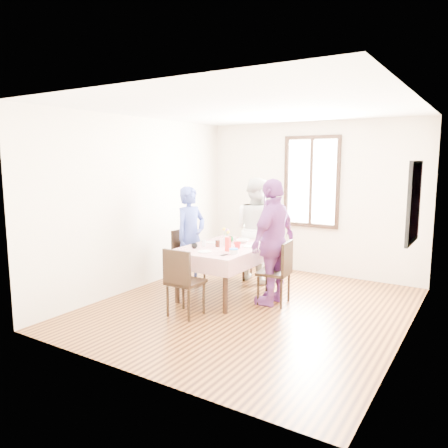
{
  "coord_description": "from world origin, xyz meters",
  "views": [
    {
      "loc": [
        2.73,
        -5.07,
        2.04
      ],
      "look_at": [
        -0.59,
        0.24,
        1.1
      ],
      "focal_mm": 34.43,
      "sensor_mm": 36.0,
      "label": 1
    }
  ],
  "objects": [
    {
      "name": "chair_right",
      "position": [
        0.19,
        0.33,
        0.46
      ],
      "size": [
        0.46,
        0.46,
        0.91
      ],
      "primitive_type": "cube",
      "rotation": [
        0.0,
        0.0,
        1.68
      ],
      "color": "black",
      "rests_on": "ground"
    },
    {
      "name": "drinking_glass",
      "position": [
        -0.85,
        0.1,
        0.81
      ],
      "size": [
        0.06,
        0.06,
        0.09
      ],
      "primitive_type": "cylinder",
      "color": "silver",
      "rests_on": "tablecloth"
    },
    {
      "name": "mug_black",
      "position": [
        -0.87,
        -0.11,
        0.8
      ],
      "size": [
        0.1,
        0.1,
        0.07
      ],
      "primitive_type": "imported",
      "rotation": [
        0.0,
        0.0,
        0.1
      ],
      "color": "black",
      "rests_on": "tablecloth"
    },
    {
      "name": "back_wall",
      "position": [
        0.0,
        2.25,
        1.35
      ],
      "size": [
        4.0,
        0.0,
        4.0
      ],
      "primitive_type": "plane",
      "rotation": [
        1.57,
        0.0,
        0.0
      ],
      "color": "beige",
      "rests_on": "ground"
    },
    {
      "name": "right_wall",
      "position": [
        2.0,
        0.0,
        1.35
      ],
      "size": [
        0.0,
        4.5,
        4.5
      ],
      "primitive_type": "plane",
      "rotation": [
        1.57,
        0.0,
        -1.57
      ],
      "color": "beige",
      "rests_on": "ground"
    },
    {
      "name": "plate_far",
      "position": [
        -0.61,
        0.88,
        0.77
      ],
      "size": [
        0.2,
        0.2,
        0.01
      ],
      "primitive_type": "cylinder",
      "color": "white",
      "rests_on": "tablecloth"
    },
    {
      "name": "jam_jar",
      "position": [
        -0.66,
        0.17,
        0.81
      ],
      "size": [
        0.07,
        0.07,
        0.1
      ],
      "primitive_type": "cylinder",
      "color": "black",
      "rests_on": "tablecloth"
    },
    {
      "name": "plate_left",
      "position": [
        -0.9,
        0.38,
        0.77
      ],
      "size": [
        0.2,
        0.2,
        0.01
      ],
      "primitive_type": "cylinder",
      "color": "white",
      "rests_on": "tablecloth"
    },
    {
      "name": "person_right",
      "position": [
        0.17,
        0.33,
        0.89
      ],
      "size": [
        0.51,
        1.07,
        1.78
      ],
      "primitive_type": "imported",
      "rotation": [
        0.0,
        0.0,
        -1.64
      ],
      "color": "#71337A",
      "rests_on": "ground"
    },
    {
      "name": "art_poster",
      "position": [
        1.98,
        0.3,
        1.55
      ],
      "size": [
        0.04,
        0.76,
        0.96
      ],
      "primitive_type": "cube",
      "color": "red",
      "rests_on": "right_wall"
    },
    {
      "name": "ground",
      "position": [
        0.0,
        0.0,
        0.0
      ],
      "size": [
        4.5,
        4.5,
        0.0
      ],
      "primitive_type": "plane",
      "color": "black",
      "rests_on": "ground"
    },
    {
      "name": "chair_near",
      "position": [
        -0.59,
        -0.71,
        0.46
      ],
      "size": [
        0.43,
        0.43,
        0.91
      ],
      "primitive_type": "cube",
      "rotation": [
        0.0,
        0.0,
        0.01
      ],
      "color": "black",
      "rests_on": "ground"
    },
    {
      "name": "window_pane",
      "position": [
        0.0,
        2.24,
        1.65
      ],
      "size": [
        0.9,
        0.02,
        1.5
      ],
      "primitive_type": "cube",
      "color": "white",
      "rests_on": "back_wall"
    },
    {
      "name": "person_far",
      "position": [
        -0.59,
        1.27,
        0.87
      ],
      "size": [
        1.03,
        0.91,
        1.75
      ],
      "primitive_type": "imported",
      "rotation": [
        0.0,
        0.0,
        2.79
      ],
      "color": "silver",
      "rests_on": "ground"
    },
    {
      "name": "plate_near",
      "position": [
        -0.62,
        -0.23,
        0.77
      ],
      "size": [
        0.2,
        0.2,
        0.01
      ],
      "primitive_type": "cylinder",
      "color": "white",
      "rests_on": "tablecloth"
    },
    {
      "name": "window_frame",
      "position": [
        0.0,
        2.23,
        1.65
      ],
      "size": [
        1.02,
        0.06,
        1.62
      ],
      "primitive_type": "cube",
      "color": "black",
      "rests_on": "back_wall"
    },
    {
      "name": "juice_carton",
      "position": [
        -0.37,
        -0.01,
        0.86
      ],
      "size": [
        0.06,
        0.06,
        0.2
      ],
      "primitive_type": "cube",
      "color": "red",
      "rests_on": "tablecloth"
    },
    {
      "name": "chair_left",
      "position": [
        -1.36,
        0.43,
        0.46
      ],
      "size": [
        0.47,
        0.47,
        0.91
      ],
      "primitive_type": "cube",
      "rotation": [
        0.0,
        0.0,
        -1.69
      ],
      "color": "black",
      "rests_on": "ground"
    },
    {
      "name": "smartphone",
      "position": [
        -0.28,
        -0.26,
        0.77
      ],
      "size": [
        0.06,
        0.12,
        0.01
      ],
      "primitive_type": "cube",
      "color": "black",
      "rests_on": "tablecloth"
    },
    {
      "name": "mug_flag",
      "position": [
        -0.33,
        0.19,
        0.81
      ],
      "size": [
        0.14,
        0.14,
        0.1
      ],
      "primitive_type": "imported",
      "rotation": [
        0.0,
        0.0,
        0.36
      ],
      "color": "red",
      "rests_on": "tablecloth"
    },
    {
      "name": "flower_vase",
      "position": [
        -0.59,
        0.31,
        0.84
      ],
      "size": [
        0.07,
        0.07,
        0.15
      ],
      "primitive_type": "cylinder",
      "color": "silver",
      "rests_on": "tablecloth"
    },
    {
      "name": "serving_bowl",
      "position": [
        -0.51,
        0.64,
        0.79
      ],
      "size": [
        0.26,
        0.26,
        0.05
      ],
      "primitive_type": "imported",
      "rotation": [
        0.0,
        0.0,
        0.43
      ],
      "color": "white",
      "rests_on": "tablecloth"
    },
    {
      "name": "dining_table",
      "position": [
        -0.59,
        0.29,
        0.38
      ],
      "size": [
        0.93,
        1.45,
        0.75
      ],
      "primitive_type": "cube",
      "color": "black",
      "rests_on": "ground"
    },
    {
      "name": "flower_bunch",
      "position": [
        -0.59,
        0.31,
        0.96
      ],
      "size": [
        0.09,
        0.09,
        0.1
      ],
      "primitive_type": null,
      "color": "yellow",
      "rests_on": "flower_vase"
    },
    {
      "name": "person_left",
      "position": [
        -1.34,
        0.43,
        0.81
      ],
      "size": [
        0.48,
        0.65,
        1.62
      ],
      "primitive_type": "imported",
      "rotation": [
        0.0,
        0.0,
        1.4
      ],
      "color": "#35428F",
      "rests_on": "ground"
    },
    {
      "name": "tablecloth",
      "position": [
        -0.59,
        0.29,
        0.76
      ],
      "size": [
        1.05,
        1.57,
        0.01
      ],
      "primitive_type": "cube",
      "color": "#5C040C",
      "rests_on": "dining_table"
    },
    {
      "name": "chair_far",
      "position": [
        -0.59,
        1.29,
        0.46
      ],
      "size": [
        0.46,
        0.46,
        0.91
      ],
      "primitive_type": "cube",
      "rotation": [
        0.0,
        0.0,
        3.23
      ],
      "color": "black",
      "rests_on": "ground"
    },
    {
      "name": "butter_tub",
      "position": [
        -0.21,
        -0.11,
        0.79
      ],
      "size": [
        0.12,
        0.12,
        0.06
      ],
      "primitive_type": "cylinder",
      "color": "white",
      "rests_on": "tablecloth"
    },
    {
      "name": "plate_right",
      "position": [
        -0.25,
        0.41,
        0.77
      ],
      "size": [
        0.2,
        0.2,
        0.01
      ],
      "primitive_type": "cylinder",
      "color": "white",
      "rests_on": "tablecloth"
    },
    {
      "name": "mug_green",
      "position": [
        -0.69,
        0.59,
        0.8
      ],
      "size": [
        0.13,
        0.13,
        0.08
      ],
      "primitive_type": "imported",
      "rotation": [
        0.0,
        0.0,
        -0.27
      ],
      "color": "#0C7226",
      "rests_on": "tablecloth"
    },
    {
      "name": "butter_lid",
      "position": [
        -0.21,
        -0.11,
        0.83
      ],
      "size": [
        0.12,
        0.12,
        0.01
      ],
      "primitive_type": "cylinder",
      "color": "blue",
      "rests_on": "butter_tub"
    }
  ]
}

